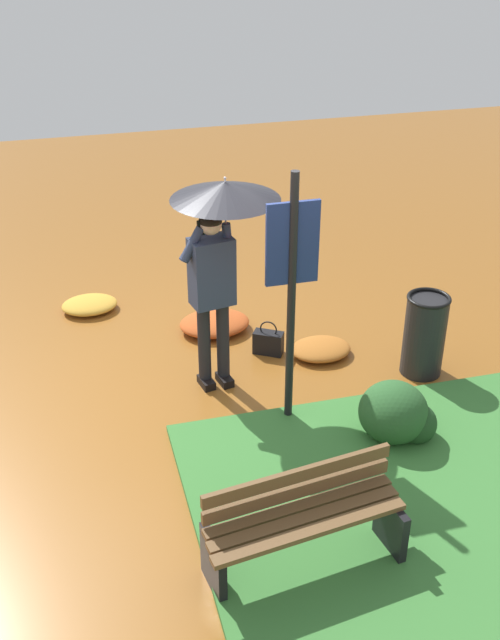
% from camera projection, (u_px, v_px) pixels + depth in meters
% --- Properties ---
extents(ground_plane, '(18.00, 18.00, 0.00)m').
position_uv_depth(ground_plane, '(190.00, 385.00, 7.35)').
color(ground_plane, brown).
extents(person_with_umbrella, '(0.96, 0.96, 2.04)m').
position_uv_depth(person_with_umbrella, '(219.00, 232.00, 6.67)').
color(person_with_umbrella, black).
rests_on(person_with_umbrella, ground_plane).
extents(info_sign_post, '(0.44, 0.07, 2.30)m').
position_uv_depth(info_sign_post, '(292.00, 273.00, 6.19)').
color(info_sign_post, black).
rests_on(info_sign_post, ground_plane).
extents(handbag, '(0.33, 0.28, 0.37)m').
position_uv_depth(handbag, '(268.00, 342.00, 7.81)').
color(handbag, black).
rests_on(handbag, ground_plane).
extents(park_bench, '(1.40, 0.55, 0.75)m').
position_uv_depth(park_bench, '(303.00, 521.00, 5.20)').
color(park_bench, black).
rests_on(park_bench, ground_plane).
extents(trash_bin, '(0.42, 0.42, 0.83)m').
position_uv_depth(trash_bin, '(424.00, 335.00, 7.36)').
color(trash_bin, black).
rests_on(trash_bin, ground_plane).
extents(shrub_cluster, '(0.65, 0.59, 0.53)m').
position_uv_depth(shrub_cluster, '(398.00, 414.00, 6.52)').
color(shrub_cluster, '#285628').
rests_on(shrub_cluster, ground_plane).
extents(leaf_pile_near_person, '(0.75, 0.60, 0.17)m').
position_uv_depth(leaf_pile_near_person, '(215.00, 323.00, 8.24)').
color(leaf_pile_near_person, '#B74C1E').
rests_on(leaf_pile_near_person, ground_plane).
extents(leaf_pile_by_bench, '(0.62, 0.50, 0.14)m').
position_uv_depth(leaf_pile_by_bench, '(321.00, 349.00, 7.80)').
color(leaf_pile_by_bench, '#A86023').
rests_on(leaf_pile_by_bench, ground_plane).
extents(leaf_pile_far_path, '(0.62, 0.50, 0.14)m').
position_uv_depth(leaf_pile_far_path, '(90.00, 305.00, 8.64)').
color(leaf_pile_far_path, gold).
rests_on(leaf_pile_far_path, ground_plane).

